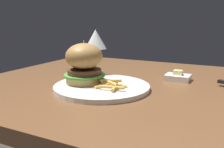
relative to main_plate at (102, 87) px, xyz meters
name	(u,v)px	position (x,y,z in m)	size (l,w,h in m)	color
dining_table	(144,111)	(0.10, 0.12, -0.10)	(1.14, 0.89, 0.74)	brown
main_plate	(102,87)	(0.00, 0.00, 0.00)	(0.29, 0.29, 0.01)	white
burger_sandwich	(84,63)	(-0.06, 0.00, 0.07)	(0.13, 0.13, 0.13)	tan
fries_pile	(111,84)	(0.04, -0.01, 0.02)	(0.11, 0.11, 0.02)	#E0B251
wine_glass	(96,41)	(-0.11, 0.15, 0.13)	(0.08, 0.08, 0.17)	silver
butter_dish	(178,77)	(0.18, 0.22, 0.00)	(0.08, 0.07, 0.04)	white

